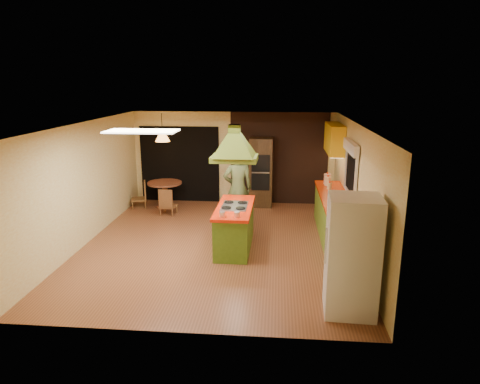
# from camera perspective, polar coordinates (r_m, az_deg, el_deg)

# --- Properties ---
(ground) EXTENTS (6.50, 6.50, 0.00)m
(ground) POSITION_cam_1_polar(r_m,az_deg,el_deg) (9.01, -2.99, -6.96)
(ground) COLOR brown
(ground) RESTS_ON ground
(room_walls) EXTENTS (5.50, 6.50, 6.50)m
(room_walls) POSITION_cam_1_polar(r_m,az_deg,el_deg) (8.63, -3.10, 0.78)
(room_walls) COLOR beige
(room_walls) RESTS_ON ground
(ceiling_plane) EXTENTS (6.50, 6.50, 0.00)m
(ceiling_plane) POSITION_cam_1_polar(r_m,az_deg,el_deg) (8.42, -3.21, 9.06)
(ceiling_plane) COLOR silver
(ceiling_plane) RESTS_ON room_walls
(brick_panel) EXTENTS (2.64, 0.03, 2.50)m
(brick_panel) POSITION_cam_1_polar(r_m,az_deg,el_deg) (11.71, 5.22, 4.45)
(brick_panel) COLOR #381E14
(brick_panel) RESTS_ON ground
(nook_opening) EXTENTS (2.20, 0.03, 2.10)m
(nook_opening) POSITION_cam_1_polar(r_m,az_deg,el_deg) (12.05, -8.02, 3.69)
(nook_opening) COLOR black
(nook_opening) RESTS_ON ground
(right_counter) EXTENTS (0.62, 3.05, 0.92)m
(right_counter) POSITION_cam_1_polar(r_m,az_deg,el_deg) (9.42, 12.44, -3.33)
(right_counter) COLOR olive
(right_counter) RESTS_ON ground
(upper_cabinets) EXTENTS (0.34, 1.40, 0.70)m
(upper_cabinets) POSITION_cam_1_polar(r_m,az_deg,el_deg) (10.67, 12.47, 6.97)
(upper_cabinets) COLOR yellow
(upper_cabinets) RESTS_ON room_walls
(window_right) EXTENTS (0.12, 1.35, 1.06)m
(window_right) POSITION_cam_1_polar(r_m,az_deg,el_deg) (8.95, 14.63, 4.24)
(window_right) COLOR black
(window_right) RESTS_ON room_walls
(fluor_panel) EXTENTS (1.20, 0.60, 0.03)m
(fluor_panel) POSITION_cam_1_polar(r_m,az_deg,el_deg) (7.50, -12.97, 7.91)
(fluor_panel) COLOR white
(fluor_panel) RESTS_ON ceiling_plane
(kitchen_island) EXTENTS (0.72, 1.76, 0.89)m
(kitchen_island) POSITION_cam_1_polar(r_m,az_deg,el_deg) (8.68, -0.72, -4.65)
(kitchen_island) COLOR #527E1F
(kitchen_island) RESTS_ON ground
(range_hood) EXTENTS (0.91, 0.66, 0.78)m
(range_hood) POSITION_cam_1_polar(r_m,az_deg,el_deg) (8.26, -0.76, 7.28)
(range_hood) COLOR #586D1B
(range_hood) RESTS_ON ceiling_plane
(man) EXTENTS (0.78, 0.62, 1.86)m
(man) POSITION_cam_1_polar(r_m,az_deg,el_deg) (9.72, -0.30, 0.45)
(man) COLOR #444E29
(man) RESTS_ON ground
(refrigerator) EXTENTS (0.75, 0.72, 1.76)m
(refrigerator) POSITION_cam_1_polar(r_m,az_deg,el_deg) (6.40, 14.71, -8.24)
(refrigerator) COLOR white
(refrigerator) RESTS_ON ground
(wall_oven) EXTENTS (0.62, 0.61, 1.85)m
(wall_oven) POSITION_cam_1_polar(r_m,az_deg,el_deg) (11.50, 2.81, 2.66)
(wall_oven) COLOR #412A14
(wall_oven) RESTS_ON ground
(dining_table) EXTENTS (0.91, 0.91, 0.69)m
(dining_table) POSITION_cam_1_polar(r_m,az_deg,el_deg) (11.62, -9.98, 0.31)
(dining_table) COLOR brown
(dining_table) RESTS_ON ground
(chair_left) EXTENTS (0.49, 0.49, 0.71)m
(chair_left) POSITION_cam_1_polar(r_m,az_deg,el_deg) (11.76, -13.38, -0.32)
(chair_left) COLOR brown
(chair_left) RESTS_ON ground
(chair_near) EXTENTS (0.42, 0.42, 0.69)m
(chair_near) POSITION_cam_1_polar(r_m,az_deg,el_deg) (10.98, -9.55, -1.23)
(chair_near) COLOR brown
(chair_near) RESTS_ON ground
(pendant_lamp) EXTENTS (0.47, 0.47, 0.25)m
(pendant_lamp) POSITION_cam_1_polar(r_m,az_deg,el_deg) (11.35, -10.30, 7.27)
(pendant_lamp) COLOR #FF9E3F
(pendant_lamp) RESTS_ON ceiling_plane
(canister_large) EXTENTS (0.20, 0.20, 0.24)m
(canister_large) POSITION_cam_1_polar(r_m,az_deg,el_deg) (10.38, 11.56, 1.71)
(canister_large) COLOR beige
(canister_large) RESTS_ON right_counter
(canister_medium) EXTENTS (0.17, 0.17, 0.21)m
(canister_medium) POSITION_cam_1_polar(r_m,az_deg,el_deg) (10.26, 11.63, 1.45)
(canister_medium) COLOR #FAEDC9
(canister_medium) RESTS_ON right_counter
(canister_small) EXTENTS (0.13, 0.13, 0.14)m
(canister_small) POSITION_cam_1_polar(r_m,az_deg,el_deg) (9.92, 11.85, 0.79)
(canister_small) COLOR beige
(canister_small) RESTS_ON right_counter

